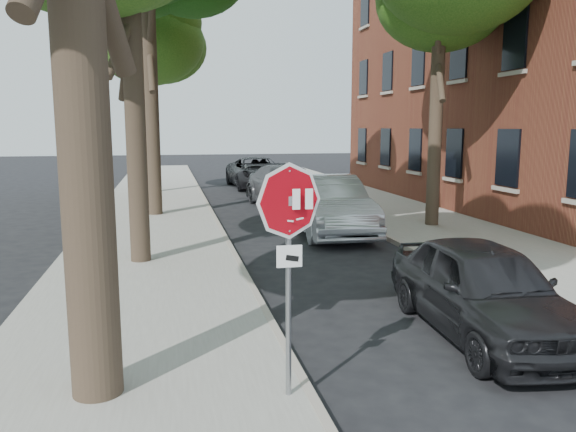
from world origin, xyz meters
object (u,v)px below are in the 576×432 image
tree_far (145,35)px  stop_sign (289,235)px  car_b (328,205)px  car_c (287,187)px  car_a (483,289)px  car_d (257,173)px

tree_far → stop_sign: bearing=-84.5°
car_b → car_c: size_ratio=0.93×
car_b → car_c: 5.64m
car_b → stop_sign: bearing=-106.6°
tree_far → car_a: size_ratio=2.22×
stop_sign → car_a: (3.30, 1.53, -1.23)m
stop_sign → tree_far: (-2.02, 21.14, 5.26)m
tree_far → car_b: bearing=-64.8°
car_a → car_b: bearing=93.2°
car_b → car_d: 13.05m
tree_far → car_c: (5.32, -5.65, -6.41)m
tree_far → car_d: size_ratio=1.65×
tree_far → car_d: bearing=18.3°
tree_far → car_b: size_ratio=1.81×
stop_sign → car_b: bearing=71.5°
stop_sign → car_d: stop_sign is taller
stop_sign → car_c: (3.30, 15.49, -1.15)m
car_a → car_c: 13.96m
tree_far → car_c: size_ratio=1.69×
stop_sign → tree_far: size_ratio=0.28×
car_d → tree_far: bearing=-164.0°
stop_sign → tree_far: bearing=95.5°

